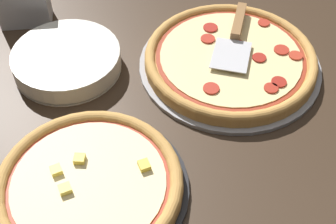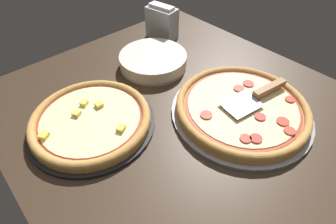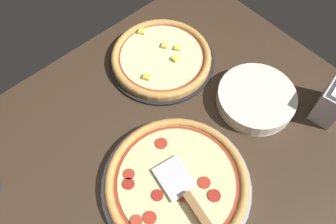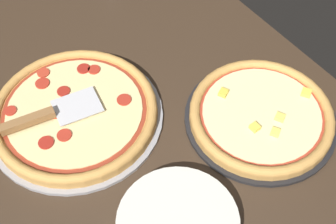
{
  "view_description": "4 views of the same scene",
  "coord_description": "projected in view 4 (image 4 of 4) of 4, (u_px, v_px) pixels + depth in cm",
  "views": [
    {
      "loc": [
        6.43,
        71.77,
        74.92
      ],
      "look_at": [
        11.12,
        6.9,
        3.0
      ],
      "focal_mm": 50.0,
      "sensor_mm": 36.0,
      "label": 1
    },
    {
      "loc": [
        -29.79,
        44.18,
        56.89
      ],
      "look_at": [
        11.12,
        6.9,
        3.0
      ],
      "focal_mm": 28.0,
      "sensor_mm": 36.0,
      "label": 2
    },
    {
      "loc": [
        -23.12,
        -31.12,
        91.25
      ],
      "look_at": [
        11.12,
        6.9,
        3.0
      ],
      "focal_mm": 35.0,
      "sensor_mm": 36.0,
      "label": 3
    },
    {
      "loc": [
        66.75,
        -32.35,
        92.44
      ],
      "look_at": [
        11.12,
        6.9,
        3.0
      ],
      "focal_mm": 50.0,
      "sensor_mm": 36.0,
      "label": 4
    }
  ],
  "objects": [
    {
      "name": "ground_plane",
      "position": [
        121.0,
        107.0,
        1.19
      ],
      "size": [
        135.81,
        101.07,
        3.6
      ],
      "primitive_type": "cube",
      "color": "#38281C"
    },
    {
      "name": "pizza_pan_back",
      "position": [
        260.0,
        119.0,
        1.14
      ],
      "size": [
        37.08,
        37.08,
        1.0
      ],
      "primitive_type": "cylinder",
      "color": "black",
      "rests_on": "ground_plane"
    },
    {
      "name": "serving_spatula",
      "position": [
        42.0,
        117.0,
        1.09
      ],
      "size": [
        10.05,
        24.31,
        2.0
      ],
      "color": "silver",
      "rests_on": "pizza_front"
    },
    {
      "name": "pizza_pan_front",
      "position": [
        76.0,
        117.0,
        1.15
      ],
      "size": [
        42.64,
        42.64,
        1.0
      ],
      "primitive_type": "cylinder",
      "color": "#939399",
      "rests_on": "ground_plane"
    },
    {
      "name": "pizza_front",
      "position": [
        75.0,
        112.0,
        1.13
      ],
      "size": [
        40.08,
        40.08,
        3.27
      ],
      "color": "#C68E47",
      "rests_on": "pizza_pan_front"
    },
    {
      "name": "pizza_back",
      "position": [
        261.0,
        114.0,
        1.13
      ],
      "size": [
        34.86,
        34.86,
        3.26
      ],
      "color": "#C68E47",
      "rests_on": "pizza_pan_back"
    }
  ]
}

